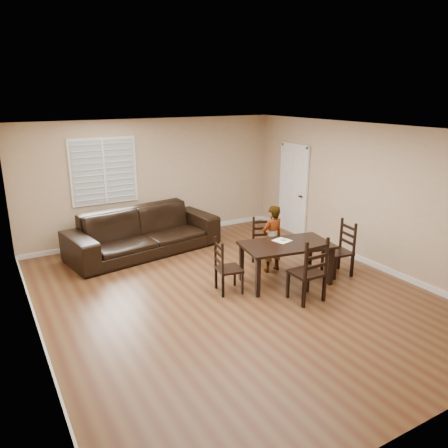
{
  "coord_description": "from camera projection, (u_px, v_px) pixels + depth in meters",
  "views": [
    {
      "loc": [
        -3.42,
        -5.68,
        3.24
      ],
      "look_at": [
        0.26,
        0.74,
        1.0
      ],
      "focal_mm": 35.0,
      "sensor_mm": 36.0,
      "label": 1
    }
  ],
  "objects": [
    {
      "name": "chair_near",
      "position": [
        263.0,
        242.0,
        8.53
      ],
      "size": [
        0.52,
        0.5,
        0.94
      ],
      "rotation": [
        0.0,
        0.0,
        -0.32
      ],
      "color": "black",
      "rests_on": "ground"
    },
    {
      "name": "ground",
      "position": [
        233.0,
        295.0,
        7.28
      ],
      "size": [
        7.0,
        7.0,
        0.0
      ],
      "primitive_type": "plane",
      "color": "brown",
      "rests_on": "ground"
    },
    {
      "name": "donut",
      "position": [
        283.0,
        239.0,
        7.71
      ],
      "size": [
        0.09,
        0.09,
        0.03
      ],
      "color": "#C27B45",
      "rests_on": "napkin"
    },
    {
      "name": "chair_left",
      "position": [
        223.0,
        269.0,
        7.25
      ],
      "size": [
        0.47,
        0.49,
        0.94
      ],
      "rotation": [
        0.0,
        0.0,
        1.38
      ],
      "color": "black",
      "rests_on": "ground"
    },
    {
      "name": "chair_far",
      "position": [
        312.0,
        274.0,
        6.87
      ],
      "size": [
        0.49,
        0.46,
        1.09
      ],
      "rotation": [
        0.0,
        0.0,
        3.15
      ],
      "color": "black",
      "rests_on": "ground"
    },
    {
      "name": "dining_table",
      "position": [
        286.0,
        249.0,
        7.58
      ],
      "size": [
        1.67,
        1.12,
        0.73
      ],
      "rotation": [
        0.0,
        0.0,
        -0.17
      ],
      "color": "black",
      "rests_on": "ground"
    },
    {
      "name": "room",
      "position": [
        230.0,
        186.0,
        6.92
      ],
      "size": [
        6.04,
        7.04,
        2.72
      ],
      "color": "tan",
      "rests_on": "ground"
    },
    {
      "name": "sofa",
      "position": [
        144.0,
        232.0,
        9.08
      ],
      "size": [
        3.28,
        1.71,
        0.91
      ],
      "primitive_type": "imported",
      "rotation": [
        0.0,
        0.0,
        0.16
      ],
      "color": "black",
      "rests_on": "ground"
    },
    {
      "name": "napkin",
      "position": [
        282.0,
        240.0,
        7.71
      ],
      "size": [
        0.32,
        0.32,
        0.0
      ],
      "primitive_type": "cube",
      "rotation": [
        0.0,
        0.0,
        0.25
      ],
      "color": "white",
      "rests_on": "dining_table"
    },
    {
      "name": "child",
      "position": [
        272.0,
        239.0,
        8.08
      ],
      "size": [
        0.48,
        0.34,
        1.27
      ],
      "primitive_type": "imported",
      "rotation": [
        0.0,
        0.0,
        3.21
      ],
      "color": "gray",
      "rests_on": "ground"
    },
    {
      "name": "chair_right",
      "position": [
        344.0,
        250.0,
        8.02
      ],
      "size": [
        0.49,
        0.51,
        1.01
      ],
      "rotation": [
        0.0,
        0.0,
        -1.71
      ],
      "color": "black",
      "rests_on": "ground"
    }
  ]
}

